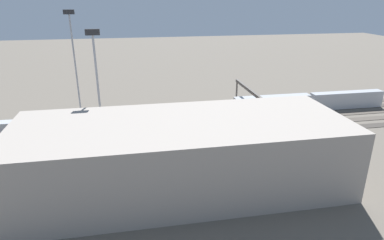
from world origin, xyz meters
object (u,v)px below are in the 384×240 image
object	(u,v)px
train_on_track_1	(310,102)
maintenance_shed	(182,155)
train_on_track_2	(32,127)
signal_gantry	(251,95)
light_mast_1	(97,77)
train_on_track_3	(196,123)
light_mast_0	(74,51)

from	to	relation	value
train_on_track_1	maintenance_shed	xyz separation A→B (m)	(44.41, 35.34, 3.70)
train_on_track_2	maintenance_shed	size ratio (longest dim) A/B	0.82
signal_gantry	maintenance_shed	world-z (taller)	maintenance_shed
signal_gantry	maintenance_shed	size ratio (longest dim) A/B	0.44
train_on_track_1	signal_gantry	xyz separation A→B (m)	(20.83, 5.00, 4.80)
light_mast_1	maintenance_shed	world-z (taller)	light_mast_1
light_mast_1	train_on_track_3	bearing A→B (deg)	-160.55
train_on_track_3	maintenance_shed	size ratio (longest dim) A/B	0.17
light_mast_0	maintenance_shed	xyz separation A→B (m)	(-22.97, 43.48, -12.12)
light_mast_0	light_mast_1	world-z (taller)	light_mast_0
train_on_track_1	maintenance_shed	size ratio (longest dim) A/B	0.82
light_mast_0	light_mast_1	distance (m)	27.30
train_on_track_3	light_mast_1	xyz separation A→B (m)	(22.39, 7.90, 14.82)
train_on_track_2	maintenance_shed	world-z (taller)	maintenance_shed
train_on_track_2	light_mast_0	bearing A→B (deg)	-127.09
train_on_track_1	maintenance_shed	bearing A→B (deg)	38.51
train_on_track_1	signal_gantry	size ratio (longest dim) A/B	1.89
signal_gantry	maintenance_shed	xyz separation A→B (m)	(23.58, 30.34, -1.10)
train_on_track_1	light_mast_0	distance (m)	69.69
light_mast_0	maintenance_shed	distance (m)	50.65
light_mast_0	signal_gantry	bearing A→B (deg)	164.23
train_on_track_2	maintenance_shed	xyz separation A→B (m)	(-32.91, 30.34, 4.30)
light_mast_1	signal_gantry	distance (m)	41.73
signal_gantry	train_on_track_1	bearing A→B (deg)	-166.50
train_on_track_2	light_mast_0	size ratio (longest dim) A/B	1.61
train_on_track_3	train_on_track_2	size ratio (longest dim) A/B	0.21
train_on_track_3	maintenance_shed	world-z (taller)	maintenance_shed
train_on_track_1	train_on_track_3	bearing A→B (deg)	15.14
light_mast_0	light_mast_1	bearing A→B (deg)	107.13
train_on_track_3	light_mast_1	size ratio (longest dim) A/B	0.38
train_on_track_2	maintenance_shed	distance (m)	44.96
maintenance_shed	train_on_track_3	bearing A→B (deg)	-106.37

